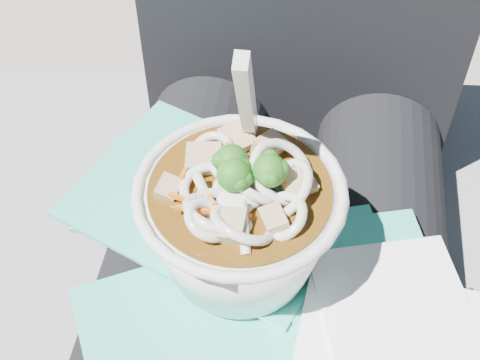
# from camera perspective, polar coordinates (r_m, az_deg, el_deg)

# --- Properties ---
(stone_ledge) EXTENTS (1.04, 0.60, 0.44)m
(stone_ledge) POSITION_cam_1_polar(r_m,az_deg,el_deg) (0.96, 3.10, -11.54)
(stone_ledge) COLOR slate
(stone_ledge) RESTS_ON ground
(lap) EXTENTS (0.33, 0.48, 0.14)m
(lap) POSITION_cam_1_polar(r_m,az_deg,el_deg) (0.63, 2.66, -10.32)
(lap) COLOR black
(lap) RESTS_ON stone_ledge
(person_body) EXTENTS (0.34, 0.94, 0.98)m
(person_body) POSITION_cam_1_polar(r_m,az_deg,el_deg) (0.66, 3.67, -2.21)
(person_body) COLOR black
(person_body) RESTS_ON ground
(plastic_bag) EXTENTS (0.35, 0.38, 0.01)m
(plastic_bag) POSITION_cam_1_polar(r_m,az_deg,el_deg) (0.56, 0.95, -7.50)
(plastic_bag) COLOR #2CB8A0
(plastic_bag) RESTS_ON lap
(napkins) EXTENTS (0.15, 0.19, 0.01)m
(napkins) POSITION_cam_1_polar(r_m,az_deg,el_deg) (0.53, 12.82, -12.91)
(napkins) COLOR white
(napkins) RESTS_ON plastic_bag
(udon_bowl) EXTENTS (0.17, 0.17, 0.20)m
(udon_bowl) POSITION_cam_1_polar(r_m,az_deg,el_deg) (0.51, 0.04, -3.10)
(udon_bowl) COLOR white
(udon_bowl) RESTS_ON plastic_bag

